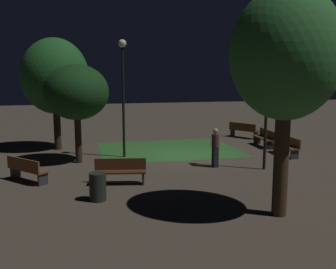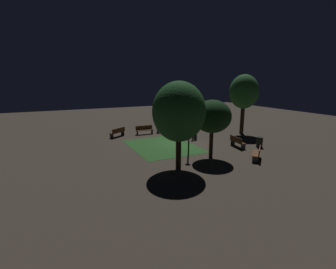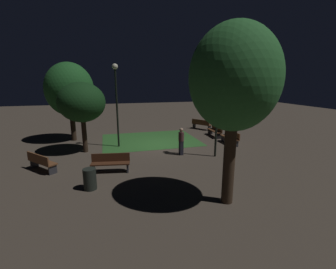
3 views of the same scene
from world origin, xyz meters
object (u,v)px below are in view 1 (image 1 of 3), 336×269
Objects in this scene: bench_front_left at (265,137)px; tree_back_right at (55,76)px; pedestrian at (215,147)px; lamp_post_plaza_west at (267,86)px; trash_bin at (98,187)px; bench_corner at (120,170)px; bench_back_row at (243,130)px; tree_lawn_side at (77,93)px; bench_front_right at (287,145)px; lamp_post_path_center at (123,80)px; bench_path_side at (27,169)px; tree_near_wall at (286,56)px.

tree_back_right reaches higher than bench_front_left.
tree_back_right reaches higher than pedestrian.
lamp_post_plaza_west reaches higher than trash_bin.
bench_corner is 1.15× the size of pedestrian.
lamp_post_plaza_west is (-7.27, 2.25, 2.86)m from bench_back_row.
bench_back_row is 10.78m from tree_lawn_side.
bench_corner is (-8.08, 8.11, 0.00)m from bench_back_row.
bench_front_right is 0.43× the size of tree_lawn_side.
bench_front_left is at bearing 0.00° from bench_front_right.
bench_front_right is 0.97× the size of bench_corner.
tree_lawn_side is 2.20m from lamp_post_path_center.
lamp_post_path_center is at bearing 55.93° from lamp_post_plaza_west.
lamp_post_path_center reaches higher than bench_back_row.
bench_path_side is 0.30× the size of tree_back_right.
bench_path_side is at bearing 110.83° from bench_front_left.
bench_back_row and bench_path_side have the same top height.
tree_near_wall is 1.15× the size of lamp_post_path_center.
pedestrian is at bearing -85.02° from bench_path_side.
pedestrian reaches higher than trash_bin.
bench_front_right is 9.85m from tree_lawn_side.
tree_near_wall reaches higher than bench_front_right.
bench_front_left is 11.09m from tree_back_right.
bench_front_left is at bearing 179.73° from bench_back_row.
tree_back_right is at bearing 96.54° from bench_back_row.
bench_path_side is (-4.30, 11.31, 0.00)m from bench_front_left.
pedestrian is at bearing -128.58° from lamp_post_path_center.
tree_near_wall reaches higher than lamp_post_path_center.
trash_bin is at bearing -138.03° from bench_path_side.
tree_back_right is 3.42× the size of pedestrian.
bench_corner is at bearing 111.60° from pedestrian.
bench_front_right is 8.98m from tree_near_wall.
bench_corner is 0.44× the size of tree_lawn_side.
tree_lawn_side is 4.85× the size of trash_bin.
tree_lawn_side is at bearing 34.83° from tree_near_wall.
bench_corner is at bearing 123.12° from bench_front_left.
tree_back_right reaches higher than bench_path_side.
bench_path_side is 1.03× the size of pedestrian.
bench_path_side is 1.92× the size of trash_bin.
tree_back_right is at bearing 81.36° from bench_front_left.
bench_front_right is 11.49m from bench_path_side.
tree_lawn_side is (3.67, 1.40, 2.53)m from bench_corner.
tree_back_right is at bearing 30.27° from tree_near_wall.
bench_path_side is at bearing 55.21° from tree_near_wall.
bench_back_row is at bearing -17.16° from lamp_post_plaza_west.
bench_back_row is (5.09, -0.01, 0.00)m from bench_front_right.
lamp_post_plaza_west is 3.09× the size of pedestrian.
lamp_post_plaza_west reaches higher than bench_path_side.
lamp_post_plaza_west is at bearing -111.49° from tree_lawn_side.
bench_path_side is at bearing 73.16° from bench_corner.
bench_corner is 0.35× the size of lamp_post_path_center.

